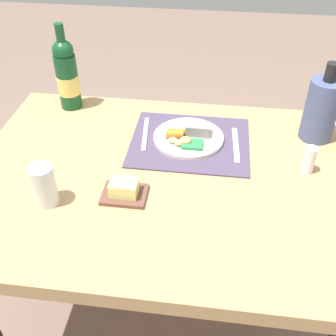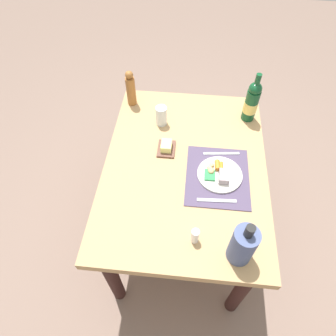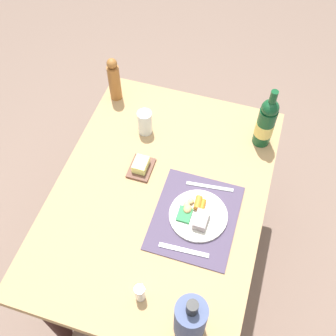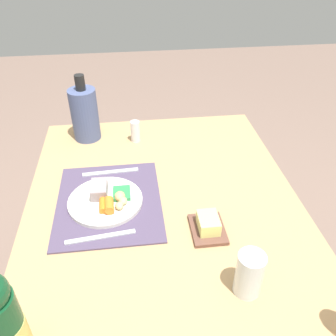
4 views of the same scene
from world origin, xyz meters
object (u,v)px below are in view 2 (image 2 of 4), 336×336
Objects in this scene: dining_table at (184,176)px; butter_dish at (166,147)px; fork at (217,200)px; pepper_mill at (131,89)px; cooler_bottle at (243,245)px; dinner_plate at (219,174)px; knife at (221,154)px; water_tumbler at (161,117)px; wine_bottle at (252,102)px; salt_shaker at (195,236)px.

butter_dish reaches higher than dining_table.
pepper_mill is (0.70, 0.56, 0.11)m from fork.
cooler_bottle is at bearing -163.59° from fork.
dining_table is at bearing 72.19° from dinner_plate.
fork is at bearing 168.99° from knife.
dinner_plate is at bearing -136.39° from water_tumbler.
cooler_bottle is (-0.27, -0.10, 0.10)m from fork.
wine_bottle is at bearing -95.11° from pepper_mill.
water_tumbler reaches higher than salt_shaker.
butter_dish is (0.01, 0.32, 0.01)m from knife.
pepper_mill is 0.75m from wine_bottle.
salt_shaker reaches higher than dinner_plate.
pepper_mill is at bearing 26.15° from salt_shaker.
fork is 0.90m from pepper_mill.
water_tumbler is (0.31, 0.17, 0.17)m from dining_table.
knife is at bearing -5.45° from dinner_plate.
wine_bottle reaches higher than cooler_bottle.
water_tumbler is at bearing 17.66° from salt_shaker.
wine_bottle reaches higher than pepper_mill.
salt_shaker is at bearing 75.42° from cooler_bottle.
knife is 0.60m from cooler_bottle.
cooler_bottle is at bearing -146.91° from butter_dish.
fork is at bearing -24.92° from salt_shaker.
fork is 0.31m from cooler_bottle.
knife is (0.09, -0.20, 0.12)m from dining_table.
dinner_plate is 0.52m from water_tumbler.
knife is 0.43m from water_tumbler.
knife is at bearing -7.93° from fork.
dining_table is at bearing -141.59° from pepper_mill.
wine_bottle is at bearing -6.01° from cooler_bottle.
butter_dish is at bearing 62.17° from dinner_plate.
fork is 2.24× the size of salt_shaker.
wine_bottle reaches higher than fork.
pepper_mill is at bearing 84.89° from wine_bottle.
salt_shaker is 1.03m from pepper_mill.
butter_dish is (0.10, 0.12, 0.13)m from dining_table.
cooler_bottle is (-0.59, -0.07, 0.10)m from knife.
wine_bottle is at bearing -41.48° from dining_table.
pepper_mill reaches higher than fork.
cooler_bottle is at bearing -146.22° from pepper_mill.
butter_dish is at bearing -145.16° from pepper_mill.
water_tumbler is 0.92m from cooler_bottle.
salt_shaker is (-0.54, -0.19, 0.02)m from butter_dish.
fork is 0.25m from salt_shaker.
dining_table is 6.03× the size of knife.
butter_dish is 0.40× the size of wine_bottle.
knife is 0.74× the size of cooler_bottle.
wine_bottle reaches higher than knife.
knife is 0.63× the size of wine_bottle.
dining_table is at bearing 35.07° from fork.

